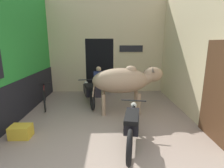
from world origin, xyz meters
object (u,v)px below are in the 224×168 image
plastic_stool (88,89)px  crate (21,132)px  cow (125,80)px  motorcycle_near (132,123)px  shopkeeper_seated (99,81)px  bicycle (45,96)px  motorcycle_far (89,91)px

plastic_stool → crate: (-1.14, -3.19, -0.10)m
cow → motorcycle_near: size_ratio=1.03×
cow → motorcycle_near: bearing=-89.4°
motorcycle_near → shopkeeper_seated: 3.35m
motorcycle_near → plastic_stool: size_ratio=4.58×
crate → cow: bearing=30.3°
motorcycle_near → shopkeeper_seated: (-0.85, 3.24, 0.19)m
cow → motorcycle_near: (0.02, -1.62, -0.56)m
motorcycle_near → plastic_stool: bearing=110.6°
bicycle → shopkeeper_seated: (1.74, 1.00, 0.27)m
cow → shopkeeper_seated: (-0.84, 1.62, -0.37)m
motorcycle_near → crate: bearing=174.9°
motorcycle_near → crate: 2.44m
cow → crate: (-2.40, -1.40, -0.84)m
shopkeeper_seated → crate: 3.43m
crate → shopkeeper_seated: bearing=62.6°
bicycle → shopkeeper_seated: size_ratio=1.43×
cow → crate: bearing=-149.7°
cow → shopkeeper_seated: 1.86m
shopkeeper_seated → crate: shopkeeper_seated is taller
motorcycle_far → crate: 2.61m
shopkeeper_seated → motorcycle_far: bearing=-112.4°
motorcycle_far → plastic_stool: 0.94m
cow → bicycle: bearing=166.5°
motorcycle_near → shopkeeper_seated: shopkeeper_seated is taller
cow → plastic_stool: size_ratio=4.71×
motorcycle_far → bicycle: size_ratio=1.19×
shopkeeper_seated → bicycle: bearing=-150.2°
motorcycle_far → cow: bearing=-37.3°
shopkeeper_seated → plastic_stool: size_ratio=2.64×
motorcycle_far → shopkeeper_seated: (0.31, 0.75, 0.20)m
motorcycle_near → crate: motorcycle_near is taller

